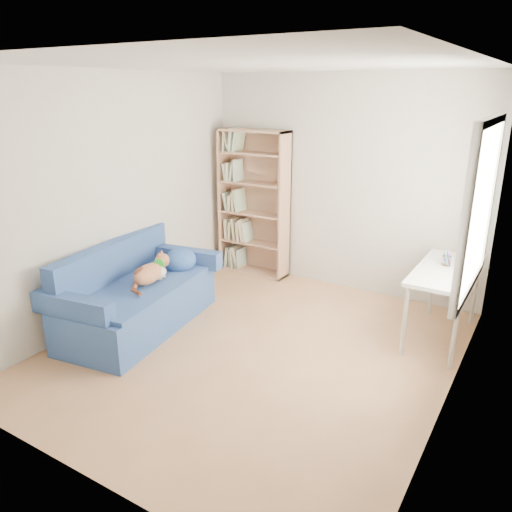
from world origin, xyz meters
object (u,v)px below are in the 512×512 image
at_px(bookshelf, 254,209).
at_px(pen_cup, 447,259).
at_px(sofa, 138,296).
at_px(desk, 446,276).

xyz_separation_m(bookshelf, pen_cup, (2.58, -0.55, -0.07)).
relative_size(sofa, desk, 1.61).
distance_m(bookshelf, pen_cup, 2.64).
distance_m(bookshelf, desk, 2.70).
bearing_deg(pen_cup, sofa, -152.17).
relative_size(sofa, pen_cup, 11.68).
bearing_deg(bookshelf, sofa, -95.41).
height_order(sofa, pen_cup, pen_cup).
bearing_deg(sofa, pen_cup, 19.56).
height_order(sofa, desk, sofa).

